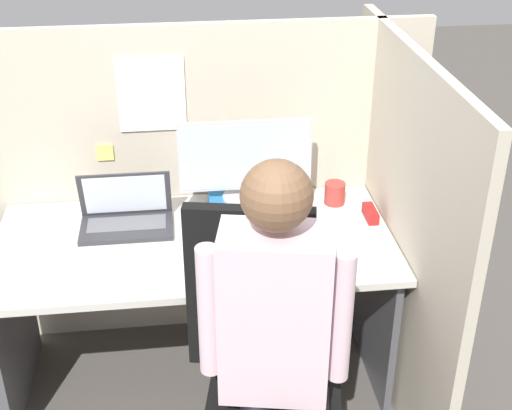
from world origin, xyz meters
TOP-DOWN VIEW (x-y plane):
  - cubicle_panel_back at (-0.00, 0.79)m, footprint 2.09×0.05m
  - cubicle_panel_right at (0.82, 0.31)m, footprint 0.04×1.42m
  - desk at (0.00, 0.38)m, footprint 1.59×0.77m
  - paper_box at (0.23, 0.59)m, footprint 0.31×0.22m
  - monitor at (0.23, 0.59)m, footprint 0.55×0.20m
  - laptop at (-0.27, 0.52)m, footprint 0.38×0.22m
  - mouse at (0.02, 0.22)m, footprint 0.07×0.05m
  - stapler at (0.74, 0.47)m, footprint 0.04×0.12m
  - carrot_toy at (0.36, 0.20)m, footprint 0.04×0.13m
  - office_chair at (0.20, -0.21)m, footprint 0.55×0.60m
  - person at (0.23, -0.36)m, footprint 0.47×0.44m
  - coffee_mug at (0.62, 0.62)m, footprint 0.09×0.09m

SIDE VIEW (x-z plane):
  - office_chair at x=0.20m, z-range 0.00..1.10m
  - desk at x=0.00m, z-range 0.19..0.92m
  - mouse at x=0.02m, z-range 0.72..0.76m
  - cubicle_panel_right at x=0.82m, z-range 0.00..1.49m
  - carrot_toy at x=0.36m, z-range 0.72..0.77m
  - cubicle_panel_back at x=0.00m, z-range 0.00..1.49m
  - stapler at x=0.74m, z-range 0.72..0.77m
  - paper_box at x=0.23m, z-range 0.72..0.79m
  - laptop at x=-0.27m, z-range 0.65..0.88m
  - coffee_mug at x=0.62m, z-range 0.72..0.82m
  - person at x=0.23m, z-range 0.11..1.50m
  - monitor at x=0.23m, z-range 0.79..1.14m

